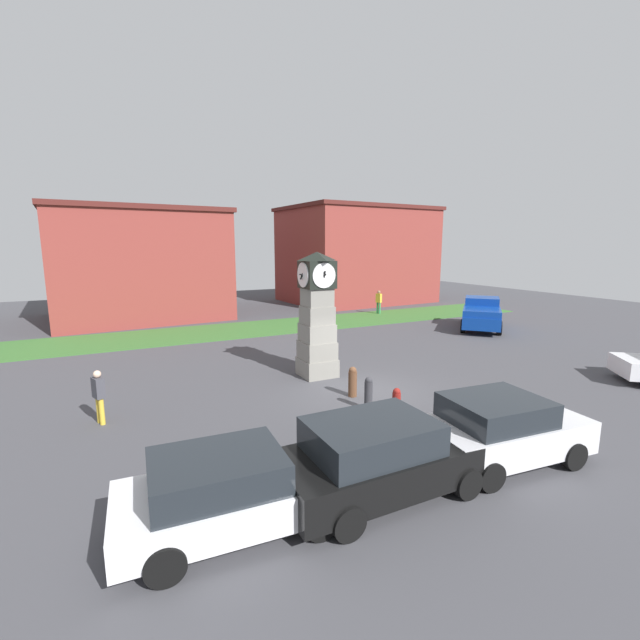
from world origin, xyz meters
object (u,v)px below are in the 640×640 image
Objects in this scene: pedestrian_near_bench at (379,301)px; pedestrian_by_cars at (99,394)px; bollard_near_tower at (396,406)px; clock_tower at (317,318)px; car_navy_sedan at (231,491)px; bollard_mid_row at (368,393)px; car_near_tower at (381,457)px; bollard_far_row at (353,381)px; pickup_truck at (481,314)px; car_by_building at (501,429)px.

pedestrian_near_bench is 22.31m from pedestrian_by_cars.
pedestrian_near_bench is at bearing 57.13° from bollard_near_tower.
clock_tower reaches higher than car_navy_sedan.
car_navy_sedan is 24.96m from pedestrian_near_bench.
bollard_mid_row is 18.79m from pedestrian_near_bench.
car_near_tower is at bearing -131.71° from bollard_near_tower.
clock_tower is at bearing -133.07° from pedestrian_near_bench.
pedestrian_by_cars is (-7.61, 1.31, 0.37)m from bollard_far_row.
clock_tower is at bearing 90.73° from bollard_far_row.
bollard_near_tower is 0.24× the size of car_near_tower.
pickup_truck is 21.33m from pedestrian_by_cars.
car_near_tower is 23.34m from pedestrian_near_bench.
clock_tower is 3.19m from bollard_far_row.
bollard_far_row is 17.69m from pedestrian_near_bench.
bollard_near_tower is 0.27× the size of car_by_building.
clock_tower is 2.75× the size of pedestrian_near_bench.
pickup_truck reaches higher than bollard_far_row.
pedestrian_by_cars is at bearing 128.39° from car_near_tower.
car_by_building is at bearing -2.17° from car_near_tower.
bollard_near_tower is at bearing -90.53° from clock_tower.
bollard_mid_row is at bearing -97.80° from bollard_far_row.
car_near_tower is at bearing -107.13° from clock_tower.
car_by_building reaches higher than bollard_far_row.
car_near_tower is 19.49m from pickup_truck.
pedestrian_by_cars is (-20.66, -5.30, -0.03)m from pickup_truck.
clock_tower reaches higher than bollard_near_tower.
pedestrian_near_bench is at bearing 54.74° from bollard_mid_row.
bollard_mid_row is at bearing -149.31° from pickup_truck.
car_near_tower is at bearing -124.21° from pedestrian_near_bench.
car_by_building reaches higher than bollard_near_tower.
bollard_near_tower reaches higher than bollard_mid_row.
clock_tower is at bearing 89.47° from bollard_near_tower.
bollard_far_row is 7.73m from pedestrian_by_cars.
bollard_far_row is 7.37m from car_navy_sedan.
pedestrian_by_cars is at bearing 161.12° from bollard_mid_row.
bollard_far_row is 0.65× the size of pedestrian_by_cars.
pedestrian_by_cars is (-18.28, -12.79, -0.11)m from pedestrian_near_bench.
pickup_truck is at bearing 31.91° from car_navy_sedan.
car_near_tower is 2.57× the size of pedestrian_near_bench.
car_near_tower is 3.33m from car_by_building.
bollard_mid_row is 0.26× the size of car_by_building.
car_navy_sedan is 0.94× the size of car_near_tower.
bollard_mid_row is 0.60× the size of pedestrian_near_bench.
pedestrian_near_bench is (10.75, 16.64, 0.46)m from bollard_near_tower.
clock_tower is at bearing 72.87° from car_near_tower.
clock_tower is 8.35m from car_near_tower.
car_by_building reaches higher than bollard_mid_row.
pedestrian_by_cars reaches higher than car_navy_sedan.
pedestrian_by_cars is at bearing 152.91° from bollard_near_tower.
car_near_tower is at bearing -142.69° from pickup_truck.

